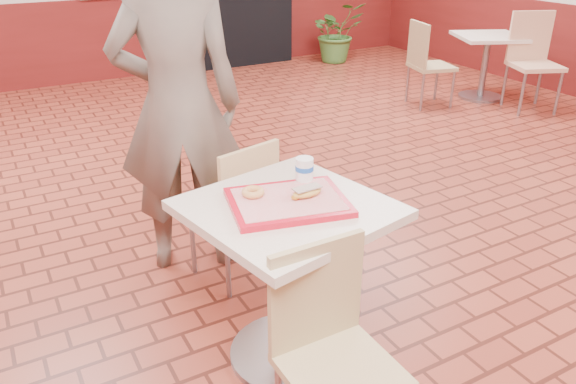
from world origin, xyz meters
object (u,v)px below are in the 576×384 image
customer (178,107)px  second_table (486,56)px  main_table (288,259)px  long_john_donut (306,192)px  potted_plant (337,32)px  serving_tray (288,202)px  ring_donut (253,192)px  chair_main_back (239,206)px  paper_cup (304,169)px  chair_second_left (426,60)px  chair_second_front (533,56)px  chair_main_front (331,344)px

customer → second_table: (4.17, 1.67, -0.48)m
main_table → second_table: size_ratio=1.11×
long_john_donut → potted_plant: long_john_donut is taller
customer → serving_tray: customer is taller
long_john_donut → second_table: long_john_donut is taller
second_table → potted_plant: (-0.43, 2.41, -0.06)m
ring_donut → potted_plant: (3.76, 5.00, -0.42)m
serving_tray → chair_main_back: bearing=83.3°
paper_cup → second_table: size_ratio=0.14×
chair_main_back → second_table: chair_main_back is taller
main_table → potted_plant: 6.27m
customer → long_john_donut: size_ratio=13.32×
second_table → main_table: bearing=-146.5°
customer → paper_cup: size_ratio=19.08×
paper_cup → chair_second_left: size_ratio=0.11×
chair_second_front → ring_donut: bearing=-131.5°
serving_tray → ring_donut: ring_donut is taller
paper_cup → long_john_donut: bearing=-117.8°
potted_plant → main_table: bearing=-125.5°
ring_donut → long_john_donut: bearing=-32.1°
paper_cup → chair_second_front: 4.54m
customer → long_john_donut: 1.07m
chair_main_front → potted_plant: size_ratio=1.00×
serving_tray → chair_second_front: size_ratio=0.47×
chair_second_front → serving_tray: bearing=-129.8°
chair_second_left → customer: bearing=132.1°
ring_donut → serving_tray: bearing=-41.4°
customer → long_john_donut: (0.18, -1.04, -0.11)m
chair_main_front → chair_main_back: size_ratio=1.02×
long_john_donut → paper_cup: paper_cup is taller
chair_main_back → paper_cup: paper_cup is taller
main_table → chair_second_front: (4.20, 2.18, 0.03)m
customer → potted_plant: (3.75, 4.08, -0.54)m
ring_donut → chair_second_front: 4.80m
customer → potted_plant: bearing=-113.6°
potted_plant → chair_second_front: bearing=-79.2°
second_table → chair_second_front: size_ratio=0.71×
chair_main_back → chair_second_front: chair_second_front is taller
chair_second_left → potted_plant: (0.38, 2.31, -0.09)m
main_table → chair_second_front: chair_second_front is taller
chair_second_front → second_table: bearing=127.2°
long_john_donut → chair_second_left: 4.26m
customer → serving_tray: size_ratio=4.04×
ring_donut → chair_second_left: 4.33m
main_table → customer: (-0.10, 1.02, 0.42)m
paper_cup → ring_donut: bearing=-172.4°
chair_main_back → potted_plant: (3.56, 4.41, -0.04)m
chair_main_front → paper_cup: paper_cup is taller
main_table → long_john_donut: bearing=-14.4°
main_table → paper_cup: paper_cup is taller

